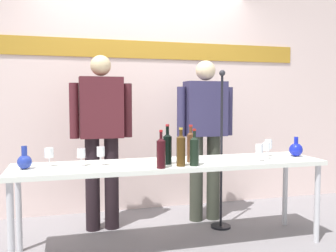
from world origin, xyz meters
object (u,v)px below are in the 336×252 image
wine_bottle_3 (194,150)px  wine_glass_right_0 (266,147)px  wine_glass_left_2 (81,154)px  wine_glass_left_1 (101,152)px  decanter_blue_left (25,161)px  presenter_left (102,131)px  wine_bottle_2 (191,146)px  wine_bottle_4 (167,148)px  presenter_right (205,129)px  wine_bottle_0 (181,149)px  decanter_blue_right (296,149)px  microphone_stand (221,175)px  display_table (173,169)px  wine_glass_right_1 (259,149)px  wine_glass_right_2 (268,144)px  wine_bottle_1 (161,152)px  wine_glass_left_0 (49,153)px

wine_bottle_3 → wine_glass_right_0: 0.76m
wine_glass_left_2 → wine_glass_left_1: bearing=-4.6°
decanter_blue_left → presenter_left: size_ratio=0.11×
wine_bottle_2 → wine_bottle_4: size_ratio=0.96×
wine_bottle_2 → wine_glass_left_1: 0.76m
wine_bottle_2 → wine_bottle_3: size_ratio=1.07×
presenter_right → wine_bottle_0: size_ratio=5.42×
decanter_blue_right → presenter_right: size_ratio=0.11×
presenter_right → wine_bottle_3: (-0.42, -0.84, -0.10)m
presenter_right → microphone_stand: size_ratio=1.07×
wine_glass_left_1 → wine_glass_right_0: (1.47, -0.07, -0.00)m
display_table → wine_bottle_4: 0.23m
wine_glass_left_2 → wine_glass_right_0: bearing=-2.7°
wine_glass_right_1 → wine_glass_right_2: wine_glass_right_2 is taller
wine_bottle_2 → microphone_stand: (0.46, 0.38, -0.36)m
wine_glass_left_1 → wine_glass_left_2: wine_glass_left_1 is taller
decanter_blue_right → wine_glass_right_0: 0.36m
wine_bottle_0 → wine_glass_right_2: size_ratio=1.92×
wine_glass_left_2 → presenter_left: bearing=69.8°
wine_bottle_4 → wine_glass_right_0: wine_bottle_4 is taller
wine_glass_left_1 → wine_glass_right_2: size_ratio=0.95×
wine_glass_left_2 → wine_bottle_1: bearing=-24.1°
wine_bottle_1 → wine_bottle_3: size_ratio=1.00×
wine_glass_left_2 → wine_bottle_2: bearing=-3.4°
presenter_right → wine_glass_left_0: size_ratio=11.24×
wine_bottle_4 → decanter_blue_left: bearing=175.4°
wine_bottle_1 → decanter_blue_left: bearing=166.4°
wine_glass_left_2 → wine_glass_right_1: size_ratio=0.95×
wine_bottle_0 → wine_glass_left_0: 1.06m
decanter_blue_left → wine_bottle_2: 1.34m
decanter_blue_left → wine_glass_left_2: 0.43m
decanter_blue_left → decanter_blue_right: bearing=-0.0°
wine_bottle_3 → wine_glass_right_1: wine_bottle_3 is taller
wine_bottle_1 → wine_glass_left_0: wine_bottle_1 is taller
microphone_stand → decanter_blue_right: bearing=-29.6°
decanter_blue_left → wine_glass_right_2: 2.16m
wine_bottle_3 → wine_glass_right_1: bearing=4.5°
wine_bottle_1 → wine_glass_left_2: 0.65m
presenter_right → wine_bottle_1: (-0.71, -0.87, -0.10)m
wine_glass_left_1 → wine_glass_left_2: (-0.15, 0.01, -0.01)m
wine_glass_right_1 → presenter_right: bearing=103.9°
wine_bottle_2 → wine_glass_left_1: size_ratio=2.07×
wine_bottle_1 → wine_bottle_4: 0.19m
wine_bottle_4 → microphone_stand: microphone_stand is taller
wine_glass_right_1 → microphone_stand: (-0.13, 0.51, -0.32)m
presenter_left → wine_glass_right_0: 1.57m
wine_bottle_3 → wine_bottle_4: wine_bottle_4 is taller
presenter_right → wine_glass_right_0: bearing=-64.9°
wine_bottle_3 → wine_bottle_4: 0.23m
display_table → presenter_left: presenter_left is taller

